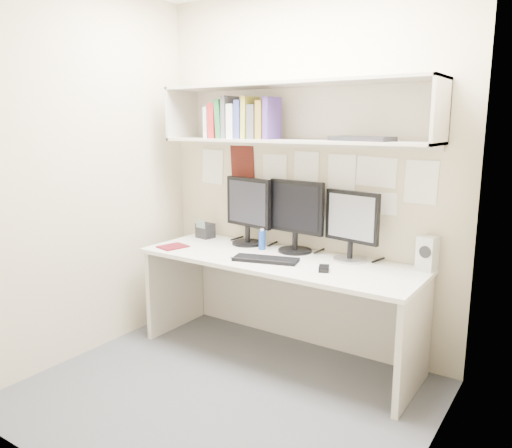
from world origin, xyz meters
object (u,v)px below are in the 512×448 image
Objects in this scene: keyboard at (266,259)px; speaker at (427,253)px; monitor_right at (352,223)px; monitor_left at (248,209)px; monitor_center at (296,214)px; desk_phone at (205,230)px; maroon_notebook at (173,247)px; desk at (278,307)px.

keyboard is 1.05m from speaker.
monitor_left is at bearing -169.28° from monitor_right.
desk_phone is at bearing -173.46° from monitor_center.
monitor_center is 3.31× the size of desk_phone.
monitor_center is at bearing -168.03° from speaker.
speaker is 1.82m from maroon_notebook.
monitor_right reaches higher than speaker.
monitor_right is 3.03× the size of desk_phone.
maroon_notebook is at bearing -81.44° from desk_phone.
monitor_right is 0.63m from keyboard.
desk is 12.74× the size of desk_phone.
speaker reaches higher than maroon_notebook.
desk is 3.85× the size of monitor_center.
monitor_center is 0.43m from keyboard.
monitor_center reaches higher than desk_phone.
monitor_right reaches higher than desk_phone.
keyboard reaches higher than maroon_notebook.
monitor_right is 2.37× the size of maroon_notebook.
speaker is (0.93, 0.05, -0.17)m from monitor_center.
desk is 1.09m from speaker.
monitor_left is at bearing -174.73° from monitor_center.
monitor_right reaches higher than maroon_notebook.
monitor_center reaches higher than maroon_notebook.
monitor_left reaches higher than desk.
monitor_center is 2.35× the size of speaker.
maroon_notebook is (-1.76, -0.45, -0.11)m from speaker.
speaker is at bearing 8.09° from monitor_center.
keyboard reaches higher than desk.
monitor_center is 0.94m from speaker.
monitor_left is at bearing 10.63° from desk_phone.
desk_phone is (-1.76, -0.06, -0.05)m from speaker.
monitor_right is 0.52m from speaker.
monitor_left is 3.28× the size of desk_phone.
monitor_right is at bearing 10.63° from monitor_left.
desk_phone reaches higher than maroon_notebook.
monitor_center reaches higher than monitor_right.
desk_phone is at bearing 104.12° from maroon_notebook.
monitor_left is 0.42m from monitor_center.
maroon_notebook is (-0.82, -0.19, 0.37)m from desk.
desk_phone is (-0.82, 0.20, 0.43)m from desk.
speaker is (0.97, 0.38, 0.10)m from keyboard.
monitor_center is at bearing 9.35° from desk_phone.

